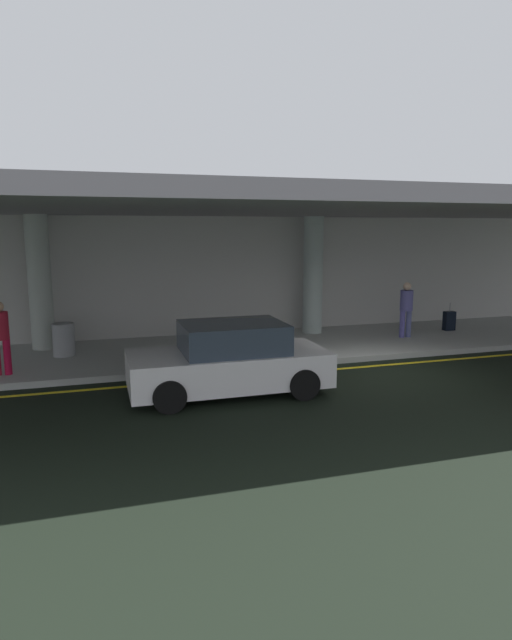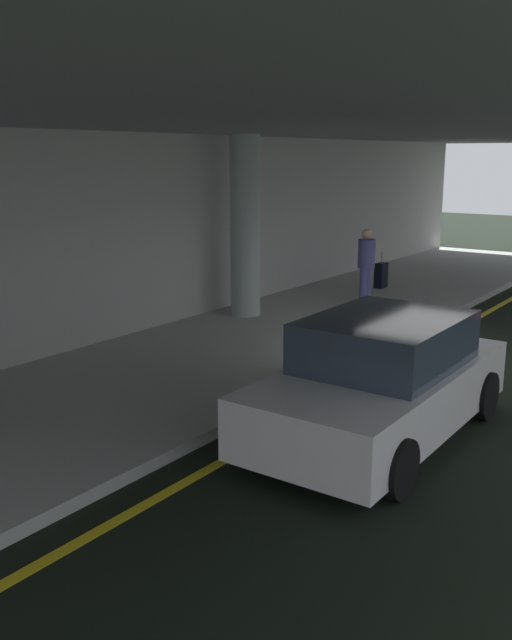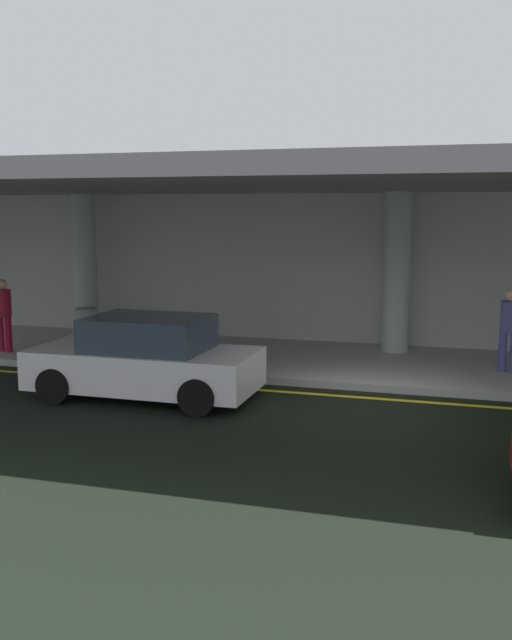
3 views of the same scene
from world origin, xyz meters
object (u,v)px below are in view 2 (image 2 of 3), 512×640
(suitcase_upright_primary, at_px, (381,275))
(person_waiting_for_ride, at_px, (366,261))
(support_column_center, at_px, (245,227))
(car_white, at_px, (382,381))

(suitcase_upright_primary, bearing_deg, person_waiting_for_ride, 179.35)
(person_waiting_for_ride, height_order, suitcase_upright_primary, person_waiting_for_ride)
(support_column_center, distance_m, suitcase_upright_primary, 4.77)
(car_white, bearing_deg, suitcase_upright_primary, 24.12)
(person_waiting_for_ride, distance_m, suitcase_upright_primary, 2.18)
(person_waiting_for_ride, bearing_deg, suitcase_upright_primary, 16.81)
(support_column_center, bearing_deg, suitcase_upright_primary, -12.34)
(car_white, height_order, suitcase_upright_primary, car_white)
(person_waiting_for_ride, bearing_deg, support_column_center, 148.46)
(support_column_center, relative_size, person_waiting_for_ride, 2.17)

